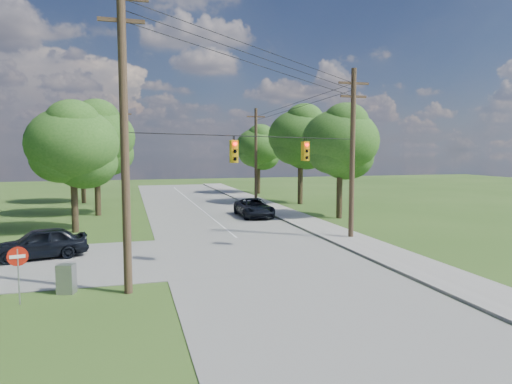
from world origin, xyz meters
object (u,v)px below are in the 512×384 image
object	(u,v)px
pole_sw	(124,132)
do_not_enter_sign	(18,262)
pole_ne	(352,151)
car_cross_dark	(40,243)
pole_north_w	(122,154)
pole_north_e	(256,154)
control_cabinet	(66,279)
car_main_north	(254,208)

from	to	relation	value
pole_sw	do_not_enter_sign	size ratio (longest dim) A/B	5.67
pole_ne	car_cross_dark	bearing A→B (deg)	-178.19
pole_sw	pole_north_w	bearing A→B (deg)	90.77
pole_north_e	car_cross_dark	distance (m)	29.07
pole_ne	do_not_enter_sign	world-z (taller)	pole_ne
car_cross_dark	do_not_enter_sign	distance (m)	7.43
pole_sw	do_not_enter_sign	distance (m)	6.01
pole_ne	control_cabinet	bearing A→B (deg)	-156.11
control_cabinet	pole_north_e	bearing A→B (deg)	78.28
car_main_north	control_cabinet	xyz separation A→B (m)	(-12.41, -17.53, -0.20)
pole_sw	do_not_enter_sign	world-z (taller)	pole_sw
pole_ne	car_cross_dark	size ratio (longest dim) A/B	2.29
pole_ne	do_not_enter_sign	bearing A→B (deg)	-155.31
pole_ne	car_cross_dark	distance (m)	18.42
pole_ne	pole_sw	bearing A→B (deg)	-150.62
pole_north_w	do_not_enter_sign	bearing A→B (deg)	-96.42
pole_north_e	do_not_enter_sign	world-z (taller)	pole_north_e
do_not_enter_sign	pole_north_w	bearing A→B (deg)	72.32
pole_sw	control_cabinet	world-z (taller)	pole_sw
control_cabinet	car_cross_dark	bearing A→B (deg)	124.22
pole_ne	pole_north_e	distance (m)	22.00
pole_ne	pole_north_e	world-z (taller)	pole_ne
do_not_enter_sign	pole_ne	bearing A→B (deg)	13.43
pole_north_w	car_main_north	size ratio (longest dim) A/B	1.87
pole_north_e	car_cross_dark	xyz separation A→B (m)	(-17.82, -22.56, -4.32)
pole_north_w	car_cross_dark	xyz separation A→B (m)	(-3.92, -22.56, -4.32)
control_cabinet	do_not_enter_sign	bearing A→B (deg)	-130.41
car_cross_dark	control_cabinet	bearing A→B (deg)	4.72
pole_north_e	control_cabinet	bearing A→B (deg)	-118.59
pole_north_w	pole_sw	bearing A→B (deg)	-89.23
pole_north_w	car_cross_dark	distance (m)	23.30
pole_sw	pole_ne	distance (m)	15.51
car_cross_dark	do_not_enter_sign	size ratio (longest dim) A/B	2.17
pole_sw	pole_north_e	bearing A→B (deg)	65.48
pole_north_e	car_cross_dark	world-z (taller)	pole_north_e
pole_north_e	car_main_north	size ratio (longest dim) A/B	1.87
pole_north_e	do_not_enter_sign	bearing A→B (deg)	-119.97
pole_sw	pole_north_w	size ratio (longest dim) A/B	1.20
car_cross_dark	car_main_north	xyz separation A→B (m)	(14.42, 11.09, -0.04)
pole_ne	control_cabinet	world-z (taller)	pole_ne
car_main_north	control_cabinet	bearing A→B (deg)	-125.16
pole_ne	pole_north_w	xyz separation A→B (m)	(-13.90, 22.00, -0.34)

